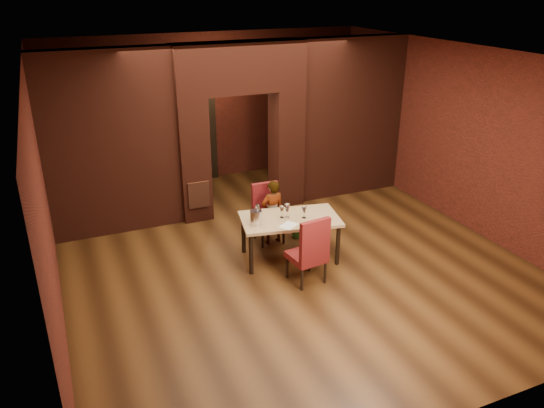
{
  "coord_description": "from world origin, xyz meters",
  "views": [
    {
      "loc": [
        -3.29,
        -7.11,
        4.23
      ],
      "look_at": [
        -0.22,
        0.0,
        0.91
      ],
      "focal_mm": 35.0,
      "sensor_mm": 36.0,
      "label": 1
    }
  ],
  "objects_px": {
    "potted_plant": "(297,226)",
    "chair_near": "(307,248)",
    "chair_far": "(269,214)",
    "wine_glass_c": "(304,212)",
    "water_bottle": "(258,212)",
    "person_seated": "(272,212)",
    "wine_glass_a": "(282,212)",
    "wine_bucket": "(256,217)",
    "wine_glass_b": "(287,211)",
    "dining_table": "(290,238)"
  },
  "relations": [
    {
      "from": "chair_far",
      "to": "wine_bucket",
      "type": "xyz_separation_m",
      "value": [
        -0.51,
        -0.71,
        0.33
      ]
    },
    {
      "from": "wine_glass_c",
      "to": "chair_far",
      "type": "bearing_deg",
      "value": 108.82
    },
    {
      "from": "chair_far",
      "to": "wine_glass_a",
      "type": "height_order",
      "value": "chair_far"
    },
    {
      "from": "dining_table",
      "to": "wine_glass_a",
      "type": "relative_size",
      "value": 8.13
    },
    {
      "from": "dining_table",
      "to": "wine_glass_a",
      "type": "xyz_separation_m",
      "value": [
        -0.12,
        0.06,
        0.46
      ]
    },
    {
      "from": "potted_plant",
      "to": "dining_table",
      "type": "bearing_deg",
      "value": -125.15
    },
    {
      "from": "dining_table",
      "to": "water_bottle",
      "type": "relative_size",
      "value": 5.58
    },
    {
      "from": "wine_bucket",
      "to": "person_seated",
      "type": "bearing_deg",
      "value": 49.23
    },
    {
      "from": "potted_plant",
      "to": "wine_glass_a",
      "type": "bearing_deg",
      "value": -133.94
    },
    {
      "from": "dining_table",
      "to": "wine_glass_a",
      "type": "bearing_deg",
      "value": 164.87
    },
    {
      "from": "dining_table",
      "to": "chair_near",
      "type": "distance_m",
      "value": 0.75
    },
    {
      "from": "wine_bucket",
      "to": "potted_plant",
      "type": "distance_m",
      "value": 1.39
    },
    {
      "from": "person_seated",
      "to": "water_bottle",
      "type": "distance_m",
      "value": 0.76
    },
    {
      "from": "chair_far",
      "to": "person_seated",
      "type": "height_order",
      "value": "person_seated"
    },
    {
      "from": "wine_glass_b",
      "to": "wine_bucket",
      "type": "height_order",
      "value": "wine_bucket"
    },
    {
      "from": "chair_far",
      "to": "wine_glass_c",
      "type": "distance_m",
      "value": 0.89
    },
    {
      "from": "wine_glass_b",
      "to": "wine_bucket",
      "type": "distance_m",
      "value": 0.55
    },
    {
      "from": "potted_plant",
      "to": "chair_near",
      "type": "bearing_deg",
      "value": -110.9
    },
    {
      "from": "wine_glass_b",
      "to": "water_bottle",
      "type": "bearing_deg",
      "value": 170.11
    },
    {
      "from": "person_seated",
      "to": "wine_glass_c",
      "type": "distance_m",
      "value": 0.8
    },
    {
      "from": "water_bottle",
      "to": "wine_glass_a",
      "type": "bearing_deg",
      "value": -7.59
    },
    {
      "from": "wine_glass_b",
      "to": "wine_bucket",
      "type": "relative_size",
      "value": 0.99
    },
    {
      "from": "chair_near",
      "to": "wine_glass_c",
      "type": "xyz_separation_m",
      "value": [
        0.27,
        0.63,
        0.28
      ]
    },
    {
      "from": "dining_table",
      "to": "chair_near",
      "type": "height_order",
      "value": "chair_near"
    },
    {
      "from": "wine_glass_c",
      "to": "water_bottle",
      "type": "height_order",
      "value": "water_bottle"
    },
    {
      "from": "chair_far",
      "to": "wine_glass_c",
      "type": "relative_size",
      "value": 5.12
    },
    {
      "from": "chair_near",
      "to": "wine_bucket",
      "type": "relative_size",
      "value": 4.76
    },
    {
      "from": "chair_near",
      "to": "water_bottle",
      "type": "xyz_separation_m",
      "value": [
        -0.44,
        0.83,
        0.32
      ]
    },
    {
      "from": "chair_near",
      "to": "wine_glass_c",
      "type": "relative_size",
      "value": 5.43
    },
    {
      "from": "chair_far",
      "to": "wine_glass_b",
      "type": "relative_size",
      "value": 4.51
    },
    {
      "from": "chair_near",
      "to": "water_bottle",
      "type": "relative_size",
      "value": 3.9
    },
    {
      "from": "wine_glass_a",
      "to": "water_bottle",
      "type": "relative_size",
      "value": 0.69
    },
    {
      "from": "chair_far",
      "to": "water_bottle",
      "type": "relative_size",
      "value": 3.67
    },
    {
      "from": "dining_table",
      "to": "potted_plant",
      "type": "distance_m",
      "value": 0.82
    },
    {
      "from": "wine_glass_c",
      "to": "potted_plant",
      "type": "bearing_deg",
      "value": 70.81
    },
    {
      "from": "chair_far",
      "to": "wine_glass_b",
      "type": "height_order",
      "value": "chair_far"
    },
    {
      "from": "wine_glass_b",
      "to": "wine_glass_c",
      "type": "bearing_deg",
      "value": -26.68
    },
    {
      "from": "dining_table",
      "to": "wine_bucket",
      "type": "xyz_separation_m",
      "value": [
        -0.58,
        -0.01,
        0.48
      ]
    },
    {
      "from": "wine_bucket",
      "to": "chair_far",
      "type": "bearing_deg",
      "value": 54.02
    },
    {
      "from": "chair_far",
      "to": "wine_glass_b",
      "type": "distance_m",
      "value": 0.75
    },
    {
      "from": "dining_table",
      "to": "wine_glass_b",
      "type": "distance_m",
      "value": 0.48
    },
    {
      "from": "wine_glass_c",
      "to": "wine_bucket",
      "type": "bearing_deg",
      "value": 174.09
    },
    {
      "from": "wine_glass_a",
      "to": "wine_glass_c",
      "type": "xyz_separation_m",
      "value": [
        0.32,
        -0.15,
        0.0
      ]
    },
    {
      "from": "wine_glass_a",
      "to": "wine_bucket",
      "type": "height_order",
      "value": "wine_bucket"
    },
    {
      "from": "chair_near",
      "to": "wine_glass_b",
      "type": "distance_m",
      "value": 0.81
    },
    {
      "from": "dining_table",
      "to": "chair_near",
      "type": "relative_size",
      "value": 1.43
    },
    {
      "from": "wine_glass_b",
      "to": "wine_glass_c",
      "type": "distance_m",
      "value": 0.27
    },
    {
      "from": "wine_glass_c",
      "to": "chair_near",
      "type": "bearing_deg",
      "value": -112.89
    },
    {
      "from": "wine_glass_a",
      "to": "wine_bucket",
      "type": "xyz_separation_m",
      "value": [
        -0.47,
        -0.07,
        0.02
      ]
    },
    {
      "from": "water_bottle",
      "to": "person_seated",
      "type": "bearing_deg",
      "value": 47.45
    }
  ]
}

